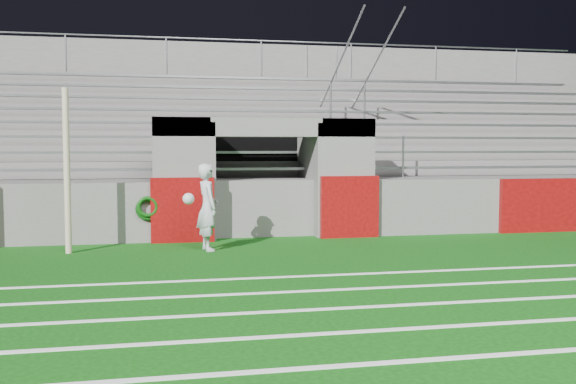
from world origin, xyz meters
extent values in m
plane|color=#0B440B|center=(0.00, 0.00, 0.00)|extent=(90.00, 90.00, 0.00)
cylinder|color=beige|center=(-3.94, 1.98, 1.53)|extent=(0.12, 0.12, 3.06)
cube|color=white|center=(0.00, -5.00, 0.01)|extent=(28.00, 0.09, 0.01)
cube|color=white|center=(0.00, -4.00, 0.01)|extent=(28.00, 0.09, 0.01)
cube|color=white|center=(0.00, -3.00, 0.01)|extent=(28.00, 0.09, 0.01)
cube|color=white|center=(0.00, -2.00, 0.01)|extent=(28.00, 0.09, 0.01)
cube|color=white|center=(0.00, -1.00, 0.01)|extent=(28.00, 0.09, 0.01)
cube|color=#5D5A58|center=(-1.80, 3.50, 1.30)|extent=(1.20, 1.00, 2.60)
cube|color=#5D5A58|center=(1.80, 3.50, 1.30)|extent=(1.20, 1.00, 2.60)
cube|color=black|center=(0.00, 5.20, 1.25)|extent=(2.60, 0.20, 2.50)
cube|color=#5D5A58|center=(-1.15, 4.10, 1.25)|extent=(0.10, 2.20, 2.50)
cube|color=#5D5A58|center=(1.15, 4.10, 1.25)|extent=(0.10, 2.20, 2.50)
cube|color=#5D5A58|center=(0.00, 3.50, 2.40)|extent=(4.80, 1.00, 0.40)
cube|color=#5D5A58|center=(0.00, 7.35, 1.15)|extent=(26.00, 8.00, 0.20)
cube|color=#5D5A58|center=(0.00, 7.35, 0.53)|extent=(26.00, 8.00, 1.05)
cube|color=#5E0809|center=(-1.80, 2.94, 0.68)|extent=(1.30, 0.15, 1.35)
cube|color=#5E0809|center=(1.80, 2.94, 0.68)|extent=(1.30, 0.15, 1.35)
cube|color=#5E0809|center=(6.50, 2.94, 0.62)|extent=(2.20, 0.15, 1.25)
cube|color=gray|center=(0.00, 4.43, 1.47)|extent=(23.00, 0.28, 0.06)
cube|color=#5D5A58|center=(0.00, 5.28, 1.44)|extent=(24.00, 0.75, 0.38)
cube|color=gray|center=(0.00, 5.18, 1.85)|extent=(23.00, 0.28, 0.06)
cube|color=#5D5A58|center=(0.00, 6.03, 1.63)|extent=(24.00, 0.75, 0.76)
cube|color=gray|center=(0.00, 5.93, 2.23)|extent=(23.00, 0.28, 0.06)
cube|color=#5D5A58|center=(0.00, 6.78, 1.82)|extent=(24.00, 0.75, 1.14)
cube|color=gray|center=(0.00, 6.68, 2.61)|extent=(23.00, 0.28, 0.06)
cube|color=#5D5A58|center=(0.00, 7.53, 2.01)|extent=(24.00, 0.75, 1.52)
cube|color=gray|center=(0.00, 7.43, 2.99)|extent=(23.00, 0.28, 0.06)
cube|color=#5D5A58|center=(0.00, 8.28, 2.20)|extent=(24.00, 0.75, 1.90)
cube|color=gray|center=(0.00, 8.18, 3.37)|extent=(23.00, 0.28, 0.06)
cube|color=#5D5A58|center=(0.00, 9.03, 2.39)|extent=(24.00, 0.75, 2.28)
cube|color=gray|center=(0.00, 8.93, 3.75)|extent=(23.00, 0.28, 0.06)
cube|color=#5D5A58|center=(0.00, 9.78, 2.58)|extent=(24.00, 0.75, 2.66)
cube|color=gray|center=(0.00, 9.68, 4.13)|extent=(23.00, 0.28, 0.06)
cube|color=#5D5A58|center=(0.00, 10.45, 2.65)|extent=(26.00, 0.60, 5.29)
cylinder|color=#A5A8AD|center=(2.50, 4.15, 1.75)|extent=(0.05, 0.05, 1.00)
cylinder|color=#A5A8AD|center=(2.50, 7.15, 3.27)|extent=(0.05, 0.05, 1.00)
cylinder|color=#A5A8AD|center=(2.50, 10.15, 4.79)|extent=(0.05, 0.05, 1.00)
cylinder|color=#A5A8AD|center=(2.50, 7.15, 3.77)|extent=(0.05, 6.02, 3.08)
cylinder|color=#A5A8AD|center=(3.50, 4.15, 1.75)|extent=(0.05, 0.05, 1.00)
cylinder|color=#A5A8AD|center=(3.50, 7.15, 3.27)|extent=(0.05, 0.05, 1.00)
cylinder|color=#A5A8AD|center=(3.50, 10.15, 4.79)|extent=(0.05, 0.05, 1.00)
cylinder|color=#A5A8AD|center=(3.50, 7.15, 3.77)|extent=(0.05, 6.02, 3.08)
cylinder|color=#A5A8AD|center=(-5.00, 10.15, 4.84)|extent=(0.05, 0.05, 1.10)
cylinder|color=#A5A8AD|center=(-2.00, 10.15, 4.84)|extent=(0.05, 0.05, 1.10)
cylinder|color=#A5A8AD|center=(1.00, 10.15, 4.84)|extent=(0.05, 0.05, 1.10)
cylinder|color=#A5A8AD|center=(4.00, 10.15, 4.84)|extent=(0.05, 0.05, 1.10)
cylinder|color=#A5A8AD|center=(7.00, 10.15, 4.84)|extent=(0.05, 0.05, 1.10)
cylinder|color=#A5A8AD|center=(10.00, 10.15, 4.84)|extent=(0.05, 0.05, 1.10)
cylinder|color=#A5A8AD|center=(0.00, 10.15, 5.39)|extent=(24.00, 0.05, 0.05)
imported|color=#B7BBC1|center=(-1.37, 1.80, 0.83)|extent=(0.52, 0.68, 1.67)
sphere|color=white|center=(-1.74, 1.61, 1.01)|extent=(0.22, 0.22, 0.22)
torus|color=#0B3B0C|center=(-2.51, 2.95, 0.71)|extent=(0.49, 0.09, 0.49)
torus|color=#0D420D|center=(-2.51, 2.90, 0.76)|extent=(0.43, 0.08, 0.43)
camera|label=1|loc=(-2.26, -10.44, 1.97)|focal=40.00mm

